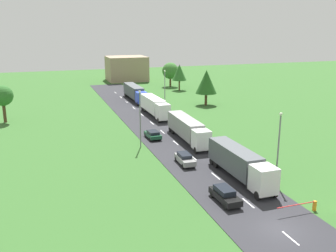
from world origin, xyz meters
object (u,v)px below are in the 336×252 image
at_px(truck_second, 187,128).
at_px(distant_building, 127,69).
at_px(car_third, 153,134).
at_px(tree_birch, 170,71).
at_px(car_second, 185,159).
at_px(truck_lead, 240,163).
at_px(tree_oak, 179,72).
at_px(truck_third, 155,106).
at_px(tree_maple, 3,96).
at_px(tree_pine, 206,82).
at_px(barrier_gate, 308,205).
at_px(lamppost_third, 165,88).
at_px(lamppost_lead, 279,145).
at_px(lamppost_second, 140,116).
at_px(truck_fourth, 135,92).
at_px(car_lead, 225,195).

relative_size(truck_second, distant_building, 1.08).
height_order(car_third, tree_birch, tree_birch).
height_order(car_second, car_third, car_second).
xyz_separation_m(truck_lead, tree_oak, (16.29, 64.75, 3.08)).
relative_size(truck_third, tree_maple, 1.80).
bearing_deg(tree_pine, barrier_gate, -103.26).
distance_m(truck_second, tree_pine, 29.87).
relative_size(truck_second, tree_pine, 1.69).
height_order(truck_second, tree_birch, tree_birch).
bearing_deg(car_third, car_second, -87.08).
height_order(truck_third, lamppost_third, lamppost_third).
relative_size(lamppost_lead, lamppost_second, 0.98).
bearing_deg(lamppost_third, tree_maple, 179.95).
height_order(truck_third, truck_fourth, truck_third).
bearing_deg(tree_pine, distant_building, 100.17).
height_order(barrier_gate, lamppost_lead, lamppost_lead).
bearing_deg(truck_second, car_second, -113.46).
height_order(truck_fourth, tree_maple, tree_maple).
relative_size(truck_lead, tree_maple, 1.76).
bearing_deg(truck_fourth, truck_third, -90.78).
xyz_separation_m(truck_lead, tree_birch, (16.20, 72.50, 2.69)).
bearing_deg(lamppost_lead, tree_pine, 76.03).
xyz_separation_m(car_lead, tree_birch, (20.80, 77.66, 3.98)).
relative_size(truck_third, car_third, 3.19).
bearing_deg(car_third, car_lead, -88.71).
distance_m(car_lead, lamppost_lead, 9.43).
distance_m(car_lead, lamppost_second, 22.22).
relative_size(truck_fourth, tree_maple, 2.03).
height_order(car_lead, lamppost_third, lamppost_third).
bearing_deg(truck_lead, distant_building, 85.99).
relative_size(truck_lead, truck_fourth, 0.87).
bearing_deg(car_lead, car_second, 89.53).
relative_size(car_lead, tree_birch, 0.61).
height_order(car_lead, tree_birch, tree_birch).
bearing_deg(lamppost_third, tree_birch, 68.84).
relative_size(truck_second, lamppost_second, 1.58).
xyz_separation_m(lamppost_third, tree_birch, (12.55, 32.44, -0.13)).
bearing_deg(barrier_gate, truck_third, 93.14).
relative_size(car_lead, lamppost_third, 0.50).
bearing_deg(car_lead, distant_building, 83.45).
xyz_separation_m(lamppost_third, tree_maple, (-33.00, 0.03, 0.24)).
bearing_deg(car_lead, truck_lead, 48.28).
height_order(lamppost_third, distant_building, lamppost_third).
bearing_deg(truck_third, lamppost_lead, -84.62).
bearing_deg(car_third, tree_pine, 48.71).
bearing_deg(truck_third, tree_maple, 171.56).
bearing_deg(car_third, tree_oak, 64.44).
distance_m(truck_third, tree_pine, 16.70).
relative_size(lamppost_second, tree_maple, 1.22).
height_order(truck_second, lamppost_third, lamppost_third).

